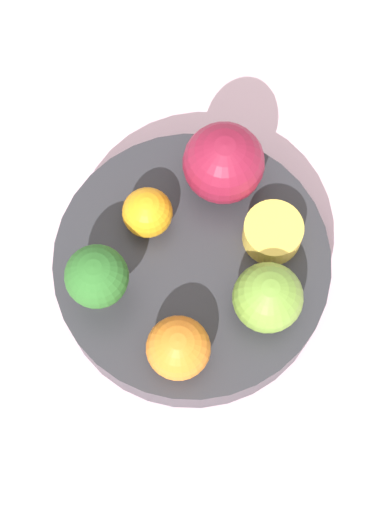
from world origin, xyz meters
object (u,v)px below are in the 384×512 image
at_px(bowl, 192,268).
at_px(apple_red, 224,163).
at_px(orange_front, 177,348).
at_px(small_cup, 273,233).
at_px(orange_back, 147,213).
at_px(broccoli, 97,277).
at_px(apple_green, 268,298).

distance_m(bowl, apple_red, 0.09).
xyz_separation_m(orange_front, small_cup, (-0.10, 0.06, -0.01)).
xyz_separation_m(bowl, orange_back, (-0.03, -0.04, 0.04)).
bearing_deg(bowl, broccoli, -61.26).
height_order(apple_red, orange_back, apple_red).
xyz_separation_m(bowl, apple_green, (0.03, 0.06, 0.05)).
bearing_deg(apple_red, small_cup, 45.08).
height_order(broccoli, orange_back, broccoli).
bearing_deg(apple_green, orange_back, -120.10).
height_order(bowl, apple_green, apple_green).
distance_m(apple_red, orange_back, 0.07).
bearing_deg(broccoli, small_cup, 116.54).
bearing_deg(bowl, apple_red, 167.94).
relative_size(broccoli, orange_front, 1.42).
bearing_deg(broccoli, apple_green, 92.56).
relative_size(apple_red, orange_front, 1.34).
bearing_deg(small_cup, apple_green, 0.94).
distance_m(broccoli, apple_red, 0.13).
bearing_deg(orange_front, broccoli, -122.01).
height_order(bowl, orange_front, orange_front).
distance_m(apple_green, small_cup, 0.06).
xyz_separation_m(broccoli, orange_front, (0.04, 0.06, -0.02)).
height_order(apple_green, orange_front, apple_green).
height_order(bowl, apple_red, apple_red).
distance_m(broccoli, orange_back, 0.07).
bearing_deg(orange_back, small_cup, 89.55).
relative_size(broccoli, orange_back, 1.72).
xyz_separation_m(apple_red, small_cup, (0.04, 0.04, -0.02)).
distance_m(apple_red, small_cup, 0.06).
xyz_separation_m(apple_red, orange_front, (0.14, -0.02, -0.01)).
bearing_deg(apple_red, apple_green, 24.22).
bearing_deg(orange_front, apple_red, 173.82).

